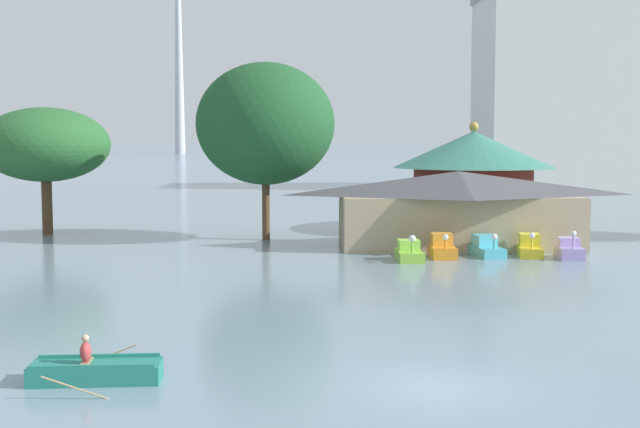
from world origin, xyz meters
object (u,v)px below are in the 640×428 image
(boathouse, at_px, (458,207))
(pedal_boat_yellow, at_px, (529,247))
(pedal_boat_cyan, at_px, (486,248))
(pedal_boat_lavender, at_px, (569,250))
(shoreline_tree_tall_left, at_px, (45,145))
(pedal_boat_lime, at_px, (409,252))
(shoreline_tree_mid, at_px, (265,124))
(green_roof_pavilion, at_px, (473,174))
(background_building_block, at_px, (578,90))
(rowboat_with_rower, at_px, (96,371))
(pedal_boat_orange, at_px, (442,248))

(boathouse, bearing_deg, pedal_boat_yellow, -51.21)
(pedal_boat_cyan, relative_size, boathouse, 0.19)
(pedal_boat_lavender, height_order, shoreline_tree_tall_left, shoreline_tree_tall_left)
(pedal_boat_lime, height_order, shoreline_tree_mid, shoreline_tree_mid)
(boathouse, height_order, green_roof_pavilion, green_roof_pavilion)
(pedal_boat_cyan, distance_m, background_building_block, 72.57)
(pedal_boat_cyan, bearing_deg, rowboat_with_rower, -42.64)
(shoreline_tree_tall_left, bearing_deg, green_roof_pavilion, 2.99)
(background_building_block, bearing_deg, shoreline_tree_tall_left, -136.52)
(pedal_boat_orange, relative_size, green_roof_pavilion, 0.21)
(pedal_boat_cyan, relative_size, shoreline_tree_tall_left, 0.33)
(pedal_boat_yellow, bearing_deg, pedal_boat_cyan, -80.58)
(pedal_boat_orange, bearing_deg, background_building_block, 155.95)
(pedal_boat_cyan, height_order, shoreline_tree_tall_left, shoreline_tree_tall_left)
(pedal_boat_cyan, distance_m, boathouse, 4.80)
(rowboat_with_rower, xyz_separation_m, boathouse, (16.21, 29.59, 2.23))
(pedal_boat_orange, distance_m, green_roof_pavilion, 15.67)
(pedal_boat_lime, height_order, boathouse, boathouse)
(boathouse, distance_m, green_roof_pavilion, 10.21)
(pedal_boat_yellow, bearing_deg, shoreline_tree_mid, -108.25)
(pedal_boat_lavender, bearing_deg, green_roof_pavilion, -165.99)
(pedal_boat_cyan, xyz_separation_m, pedal_boat_yellow, (2.58, -0.01, 0.02))
(boathouse, distance_m, shoreline_tree_mid, 14.08)
(pedal_boat_yellow, relative_size, shoreline_tree_mid, 0.25)
(rowboat_with_rower, relative_size, green_roof_pavilion, 0.31)
(pedal_boat_yellow, xyz_separation_m, shoreline_tree_tall_left, (-31.67, 12.24, 5.93))
(rowboat_with_rower, bearing_deg, boathouse, 59.02)
(shoreline_tree_mid, bearing_deg, boathouse, -18.26)
(shoreline_tree_tall_left, xyz_separation_m, shoreline_tree_mid, (15.88, -3.89, 1.45))
(rowboat_with_rower, distance_m, shoreline_tree_tall_left, 39.92)
(pedal_boat_cyan, distance_m, pedal_boat_lavender, 4.71)
(pedal_boat_orange, xyz_separation_m, pedal_boat_cyan, (2.71, 0.57, -0.07))
(rowboat_with_rower, height_order, pedal_boat_lime, pedal_boat_lime)
(pedal_boat_yellow, height_order, shoreline_tree_mid, shoreline_tree_mid)
(pedal_boat_lavender, xyz_separation_m, shoreline_tree_tall_left, (-33.65, 13.44, 5.95))
(rowboat_with_rower, distance_m, pedal_boat_lime, 26.61)
(boathouse, relative_size, background_building_block, 0.60)
(pedal_boat_yellow, xyz_separation_m, shoreline_tree_mid, (-15.80, 8.35, 7.38))
(pedal_boat_orange, relative_size, pedal_boat_lavender, 1.06)
(pedal_boat_lime, distance_m, green_roof_pavilion, 17.47)
(green_roof_pavilion, bearing_deg, pedal_boat_lime, -113.98)
(shoreline_tree_mid, bearing_deg, pedal_boat_cyan, -32.24)
(pedal_boat_orange, distance_m, background_building_block, 74.14)
(shoreline_tree_tall_left, bearing_deg, pedal_boat_yellow, -21.13)
(green_roof_pavilion, distance_m, background_building_block, 58.61)
(pedal_boat_lime, relative_size, background_building_block, 0.09)
(shoreline_tree_tall_left, distance_m, background_building_block, 78.31)
(pedal_boat_lime, height_order, pedal_boat_yellow, pedal_boat_lime)
(shoreline_tree_mid, bearing_deg, rowboat_with_rower, -96.51)
(rowboat_with_rower, height_order, boathouse, boathouse)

